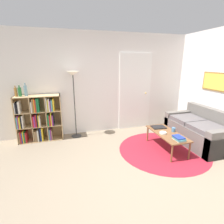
{
  "coord_description": "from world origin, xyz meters",
  "views": [
    {
      "loc": [
        -1.05,
        -1.98,
        1.85
      ],
      "look_at": [
        -0.08,
        1.39,
        0.85
      ],
      "focal_mm": 28.0,
      "sensor_mm": 36.0,
      "label": 1
    }
  ],
  "objects_px": {
    "floor_lamp": "(73,82)",
    "cup": "(173,130)",
    "laptop": "(158,127)",
    "bottle_middle": "(20,92)",
    "bookshelf": "(38,119)",
    "coffee_table": "(167,134)",
    "bottle_left": "(16,92)",
    "bowl": "(163,133)",
    "couch": "(200,131)",
    "bottle_right": "(26,91)"
  },
  "relations": [
    {
      "from": "bookshelf",
      "to": "floor_lamp",
      "type": "height_order",
      "value": "floor_lamp"
    },
    {
      "from": "coffee_table",
      "to": "bottle_middle",
      "type": "relative_size",
      "value": 4.29
    },
    {
      "from": "coffee_table",
      "to": "bowl",
      "type": "relative_size",
      "value": 7.49
    },
    {
      "from": "coffee_table",
      "to": "bottle_right",
      "type": "xyz_separation_m",
      "value": [
        -2.9,
        1.28,
        0.89
      ]
    },
    {
      "from": "coffee_table",
      "to": "bottle_middle",
      "type": "distance_m",
      "value": 3.4
    },
    {
      "from": "floor_lamp",
      "to": "bottle_right",
      "type": "relative_size",
      "value": 5.55
    },
    {
      "from": "coffee_table",
      "to": "couch",
      "type": "bearing_deg",
      "value": 4.24
    },
    {
      "from": "cup",
      "to": "bottle_left",
      "type": "height_order",
      "value": "bottle_left"
    },
    {
      "from": "couch",
      "to": "bottle_middle",
      "type": "relative_size",
      "value": 6.21
    },
    {
      "from": "bowl",
      "to": "cup",
      "type": "distance_m",
      "value": 0.29
    },
    {
      "from": "bowl",
      "to": "coffee_table",
      "type": "bearing_deg",
      "value": 9.79
    },
    {
      "from": "laptop",
      "to": "cup",
      "type": "height_order",
      "value": "cup"
    },
    {
      "from": "bottle_middle",
      "to": "bookshelf",
      "type": "bearing_deg",
      "value": 1.24
    },
    {
      "from": "couch",
      "to": "bottle_middle",
      "type": "distance_m",
      "value": 4.25
    },
    {
      "from": "bottle_left",
      "to": "bottle_middle",
      "type": "bearing_deg",
      "value": -10.52
    },
    {
      "from": "couch",
      "to": "bottle_middle",
      "type": "bearing_deg",
      "value": 163.12
    },
    {
      "from": "couch",
      "to": "bottle_right",
      "type": "distance_m",
      "value": 4.14
    },
    {
      "from": "bookshelf",
      "to": "coffee_table",
      "type": "relative_size",
      "value": 1.04
    },
    {
      "from": "couch",
      "to": "bottle_right",
      "type": "bearing_deg",
      "value": 162.61
    },
    {
      "from": "floor_lamp",
      "to": "laptop",
      "type": "height_order",
      "value": "floor_lamp"
    },
    {
      "from": "laptop",
      "to": "bottle_middle",
      "type": "height_order",
      "value": "bottle_middle"
    },
    {
      "from": "couch",
      "to": "cup",
      "type": "height_order",
      "value": "couch"
    },
    {
      "from": "coffee_table",
      "to": "laptop",
      "type": "height_order",
      "value": "laptop"
    },
    {
      "from": "cup",
      "to": "bottle_left",
      "type": "xyz_separation_m",
      "value": [
        -3.28,
        1.27,
        0.78
      ]
    },
    {
      "from": "floor_lamp",
      "to": "bottle_left",
      "type": "xyz_separation_m",
      "value": [
        -1.27,
        0.04,
        -0.19
      ]
    },
    {
      "from": "bowl",
      "to": "bottle_right",
      "type": "bearing_deg",
      "value": 155.07
    },
    {
      "from": "floor_lamp",
      "to": "cup",
      "type": "height_order",
      "value": "floor_lamp"
    },
    {
      "from": "coffee_table",
      "to": "bottle_left",
      "type": "relative_size",
      "value": 4.42
    },
    {
      "from": "coffee_table",
      "to": "bottle_right",
      "type": "relative_size",
      "value": 3.59
    },
    {
      "from": "couch",
      "to": "coffee_table",
      "type": "height_order",
      "value": "couch"
    },
    {
      "from": "floor_lamp",
      "to": "bowl",
      "type": "distance_m",
      "value": 2.36
    },
    {
      "from": "bookshelf",
      "to": "bowl",
      "type": "xyz_separation_m",
      "value": [
        2.6,
        -1.3,
        -0.14
      ]
    },
    {
      "from": "coffee_table",
      "to": "laptop",
      "type": "xyz_separation_m",
      "value": [
        -0.01,
        0.34,
        0.05
      ]
    },
    {
      "from": "laptop",
      "to": "bottle_right",
      "type": "distance_m",
      "value": 3.15
    },
    {
      "from": "bottle_left",
      "to": "bottle_middle",
      "type": "xyz_separation_m",
      "value": [
        0.09,
        -0.02,
        0.0
      ]
    },
    {
      "from": "coffee_table",
      "to": "bottle_left",
      "type": "xyz_separation_m",
      "value": [
        -3.11,
        1.29,
        0.86
      ]
    },
    {
      "from": "bookshelf",
      "to": "coffee_table",
      "type": "bearing_deg",
      "value": -25.28
    },
    {
      "from": "coffee_table",
      "to": "bowl",
      "type": "bearing_deg",
      "value": -170.21
    },
    {
      "from": "couch",
      "to": "bowl",
      "type": "distance_m",
      "value": 1.07
    },
    {
      "from": "floor_lamp",
      "to": "cup",
      "type": "distance_m",
      "value": 2.55
    },
    {
      "from": "cup",
      "to": "coffee_table",
      "type": "bearing_deg",
      "value": -172.46
    },
    {
      "from": "bookshelf",
      "to": "cup",
      "type": "relative_size",
      "value": 12.28
    },
    {
      "from": "bottle_right",
      "to": "bowl",
      "type": "bearing_deg",
      "value": -24.93
    },
    {
      "from": "coffee_table",
      "to": "bottle_left",
      "type": "bearing_deg",
      "value": 157.46
    },
    {
      "from": "couch",
      "to": "bottle_middle",
      "type": "xyz_separation_m",
      "value": [
        -3.97,
        1.21,
        0.92
      ]
    },
    {
      "from": "couch",
      "to": "bottle_right",
      "type": "relative_size",
      "value": 5.2
    },
    {
      "from": "laptop",
      "to": "bottle_left",
      "type": "bearing_deg",
      "value": 162.9
    },
    {
      "from": "floor_lamp",
      "to": "bottle_middle",
      "type": "bearing_deg",
      "value": 178.89
    },
    {
      "from": "floor_lamp",
      "to": "bowl",
      "type": "height_order",
      "value": "floor_lamp"
    },
    {
      "from": "floor_lamp",
      "to": "cup",
      "type": "relative_size",
      "value": 18.3
    }
  ]
}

